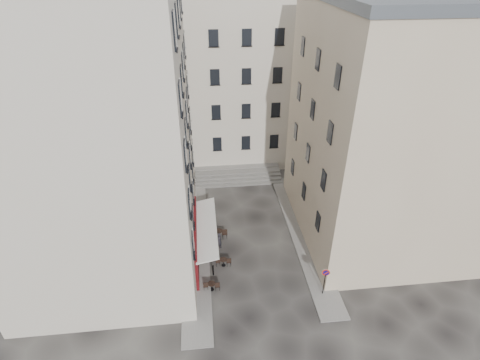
{
  "coord_description": "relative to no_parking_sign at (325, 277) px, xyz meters",
  "views": [
    {
      "loc": [
        -3.45,
        -21.16,
        20.7
      ],
      "look_at": [
        -0.7,
        4.0,
        5.12
      ],
      "focal_mm": 28.0,
      "sensor_mm": 36.0,
      "label": 1
    }
  ],
  "objects": [
    {
      "name": "sidewalk_right",
      "position": [
        0.2,
        6.69,
        -1.65
      ],
      "size": [
        2.0,
        18.0,
        0.12
      ],
      "primitive_type": "cube",
      "color": "slate",
      "rests_on": "ground"
    },
    {
      "name": "building_right",
      "position": [
        6.2,
        7.19,
        7.6
      ],
      "size": [
        12.2,
        14.2,
        18.6
      ],
      "color": "#BEAA8D",
      "rests_on": "ground"
    },
    {
      "name": "building_left",
      "position": [
        -14.8,
        6.69,
        8.6
      ],
      "size": [
        12.2,
        16.2,
        20.6
      ],
      "color": "beige",
      "rests_on": "ground"
    },
    {
      "name": "ground",
      "position": [
        -4.3,
        3.69,
        -1.71
      ],
      "size": [
        90.0,
        90.0,
        0.0
      ],
      "primitive_type": "plane",
      "color": "black",
      "rests_on": "ground"
    },
    {
      "name": "bistro_table_a",
      "position": [
        -7.73,
        1.29,
        -1.29
      ],
      "size": [
        1.16,
        0.55,
        0.82
      ],
      "color": "black",
      "rests_on": "ground"
    },
    {
      "name": "pedestrian",
      "position": [
        -6.94,
        5.56,
        -0.92
      ],
      "size": [
        0.68,
        0.66,
        1.57
      ],
      "primitive_type": "imported",
      "rotation": [
        0.0,
        0.0,
        3.86
      ],
      "color": "black",
      "rests_on": "ground"
    },
    {
      "name": "bistro_table_e",
      "position": [
        -7.9,
        7.65,
        -1.24
      ],
      "size": [
        1.31,
        0.62,
        0.92
      ],
      "color": "black",
      "rests_on": "ground"
    },
    {
      "name": "bistro_table_d",
      "position": [
        -6.9,
        6.87,
        -1.2
      ],
      "size": [
        1.42,
        0.67,
        1.0
      ],
      "color": "black",
      "rests_on": "ground"
    },
    {
      "name": "bistro_table_b",
      "position": [
        -6.73,
        3.6,
        -1.29
      ],
      "size": [
        1.17,
        0.55,
        0.82
      ],
      "color": "black",
      "rests_on": "ground"
    },
    {
      "name": "stone_steps",
      "position": [
        -4.3,
        16.27,
        -1.31
      ],
      "size": [
        9.0,
        3.15,
        0.8
      ],
      "color": "#5B5956",
      "rests_on": "ground"
    },
    {
      "name": "building_back",
      "position": [
        -5.3,
        22.69,
        7.6
      ],
      "size": [
        18.2,
        10.2,
        18.6
      ],
      "color": "beige",
      "rests_on": "ground"
    },
    {
      "name": "bollard_near",
      "position": [
        -7.55,
        2.69,
        -1.18
      ],
      "size": [
        0.12,
        0.12,
        0.98
      ],
      "color": "black",
      "rests_on": "ground"
    },
    {
      "name": "bollard_far",
      "position": [
        -7.55,
        9.69,
        -1.18
      ],
      "size": [
        0.12,
        0.12,
        0.98
      ],
      "color": "black",
      "rests_on": "ground"
    },
    {
      "name": "bollard_mid",
      "position": [
        -7.55,
        6.19,
        -1.18
      ],
      "size": [
        0.12,
        0.12,
        0.98
      ],
      "color": "black",
      "rests_on": "ground"
    },
    {
      "name": "cafe_storefront",
      "position": [
        -8.62,
        4.69,
        0.17
      ],
      "size": [
        1.74,
        7.3,
        3.5
      ],
      "color": "#460B0A",
      "rests_on": "ground"
    },
    {
      "name": "sidewalk_left",
      "position": [
        -8.8,
        7.69,
        -1.65
      ],
      "size": [
        2.0,
        22.0,
        0.12
      ],
      "primitive_type": "cube",
      "color": "slate",
      "rests_on": "ground"
    },
    {
      "name": "bistro_table_c",
      "position": [
        -7.9,
        5.56,
        -1.28
      ],
      "size": [
        1.19,
        0.56,
        0.84
      ],
      "color": "black",
      "rests_on": "ground"
    },
    {
      "name": "no_parking_sign",
      "position": [
        0.0,
        0.0,
        0.0
      ],
      "size": [
        0.54,
        0.16,
        2.41
      ],
      "rotation": [
        0.0,
        0.0,
        -0.22
      ],
      "color": "black",
      "rests_on": "ground"
    }
  ]
}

